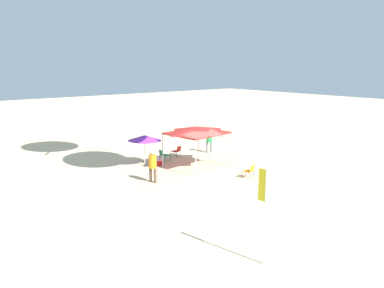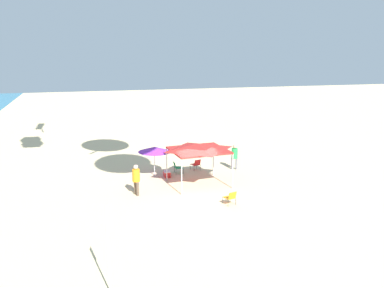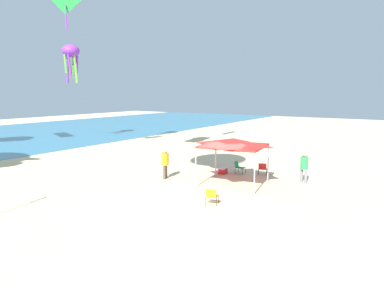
{
  "view_description": "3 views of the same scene",
  "coord_description": "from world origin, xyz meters",
  "px_view_note": "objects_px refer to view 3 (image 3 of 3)",
  "views": [
    {
      "loc": [
        -17.18,
        15.21,
        6.64
      ],
      "look_at": [
        2.63,
        -0.64,
        1.33
      ],
      "focal_mm": 35.76,
      "sensor_mm": 36.0,
      "label": 1
    },
    {
      "loc": [
        -23.36,
        6.27,
        8.8
      ],
      "look_at": [
        2.17,
        0.03,
        2.57
      ],
      "focal_mm": 39.4,
      "sensor_mm": 36.0,
      "label": 2
    },
    {
      "loc": [
        -16.1,
        -8.96,
        5.27
      ],
      "look_at": [
        1.58,
        2.48,
        2.15
      ],
      "focal_mm": 32.53,
      "sensor_mm": 36.0,
      "label": 3
    }
  ],
  "objects_px": {
    "canopy_tent": "(233,143)",
    "folding_chair_facing_ocean": "(212,195)",
    "folding_chair_right_of_tent": "(262,168)",
    "person_near_umbrella": "(165,161)",
    "kite_octopus_purple": "(71,53)",
    "person_far_stroller": "(304,165)",
    "folding_chair_near_cooler": "(239,167)",
    "cooler_box": "(223,171)",
    "beach_umbrella": "(216,144)"
  },
  "relations": [
    {
      "from": "person_far_stroller",
      "to": "person_near_umbrella",
      "type": "height_order",
      "value": "person_near_umbrella"
    },
    {
      "from": "kite_octopus_purple",
      "to": "beach_umbrella",
      "type": "bearing_deg",
      "value": -78.32
    },
    {
      "from": "canopy_tent",
      "to": "folding_chair_right_of_tent",
      "type": "distance_m",
      "value": 3.68
    },
    {
      "from": "person_far_stroller",
      "to": "folding_chair_near_cooler",
      "type": "bearing_deg",
      "value": 28.68
    },
    {
      "from": "folding_chair_near_cooler",
      "to": "kite_octopus_purple",
      "type": "height_order",
      "value": "kite_octopus_purple"
    },
    {
      "from": "canopy_tent",
      "to": "folding_chair_near_cooler",
      "type": "distance_m",
      "value": 3.4
    },
    {
      "from": "canopy_tent",
      "to": "folding_chair_near_cooler",
      "type": "height_order",
      "value": "canopy_tent"
    },
    {
      "from": "folding_chair_facing_ocean",
      "to": "folding_chair_near_cooler",
      "type": "bearing_deg",
      "value": -92.73
    },
    {
      "from": "cooler_box",
      "to": "person_near_umbrella",
      "type": "distance_m",
      "value": 3.98
    },
    {
      "from": "folding_chair_right_of_tent",
      "to": "person_far_stroller",
      "type": "xyz_separation_m",
      "value": [
        -0.43,
        -2.74,
        0.59
      ]
    },
    {
      "from": "folding_chair_near_cooler",
      "to": "kite_octopus_purple",
      "type": "distance_m",
      "value": 24.45
    },
    {
      "from": "canopy_tent",
      "to": "folding_chair_facing_ocean",
      "type": "bearing_deg",
      "value": -168.08
    },
    {
      "from": "cooler_box",
      "to": "person_far_stroller",
      "type": "relative_size",
      "value": 0.35
    },
    {
      "from": "person_far_stroller",
      "to": "kite_octopus_purple",
      "type": "distance_m",
      "value": 28.15
    },
    {
      "from": "folding_chair_facing_ocean",
      "to": "kite_octopus_purple",
      "type": "distance_m",
      "value": 27.93
    },
    {
      "from": "folding_chair_near_cooler",
      "to": "person_far_stroller",
      "type": "distance_m",
      "value": 4.25
    },
    {
      "from": "beach_umbrella",
      "to": "person_far_stroller",
      "type": "xyz_separation_m",
      "value": [
        0.16,
        -5.81,
        -0.8
      ]
    },
    {
      "from": "person_far_stroller",
      "to": "person_near_umbrella",
      "type": "bearing_deg",
      "value": 55.07
    },
    {
      "from": "person_near_umbrella",
      "to": "folding_chair_right_of_tent",
      "type": "bearing_deg",
      "value": -68.61
    },
    {
      "from": "cooler_box",
      "to": "canopy_tent",
      "type": "bearing_deg",
      "value": -139.5
    },
    {
      "from": "canopy_tent",
      "to": "folding_chair_right_of_tent",
      "type": "bearing_deg",
      "value": -11.33
    },
    {
      "from": "folding_chair_facing_ocean",
      "to": "person_near_umbrella",
      "type": "xyz_separation_m",
      "value": [
        2.88,
        4.95,
        0.63
      ]
    },
    {
      "from": "folding_chair_right_of_tent",
      "to": "kite_octopus_purple",
      "type": "bearing_deg",
      "value": -28.95
    },
    {
      "from": "kite_octopus_purple",
      "to": "person_far_stroller",
      "type": "bearing_deg",
      "value": -75.14
    },
    {
      "from": "canopy_tent",
      "to": "beach_umbrella",
      "type": "xyz_separation_m",
      "value": [
        2.46,
        2.46,
        -0.57
      ]
    },
    {
      "from": "person_far_stroller",
      "to": "folding_chair_right_of_tent",
      "type": "bearing_deg",
      "value": 20.06
    },
    {
      "from": "kite_octopus_purple",
      "to": "folding_chair_facing_ocean",
      "type": "bearing_deg",
      "value": -90.2
    },
    {
      "from": "folding_chair_facing_ocean",
      "to": "person_far_stroller",
      "type": "distance_m",
      "value": 7.02
    },
    {
      "from": "canopy_tent",
      "to": "cooler_box",
      "type": "distance_m",
      "value": 3.46
    },
    {
      "from": "folding_chair_right_of_tent",
      "to": "canopy_tent",
      "type": "bearing_deg",
      "value": 60.01
    },
    {
      "from": "person_near_umbrella",
      "to": "person_far_stroller",
      "type": "bearing_deg",
      "value": -83.34
    },
    {
      "from": "folding_chair_facing_ocean",
      "to": "person_near_umbrella",
      "type": "bearing_deg",
      "value": -47.37
    },
    {
      "from": "person_near_umbrella",
      "to": "beach_umbrella",
      "type": "bearing_deg",
      "value": -44.77
    },
    {
      "from": "beach_umbrella",
      "to": "kite_octopus_purple",
      "type": "height_order",
      "value": "kite_octopus_purple"
    },
    {
      "from": "folding_chair_near_cooler",
      "to": "cooler_box",
      "type": "distance_m",
      "value": 1.09
    },
    {
      "from": "folding_chair_right_of_tent",
      "to": "folding_chair_facing_ocean",
      "type": "distance_m",
      "value": 6.96
    },
    {
      "from": "folding_chair_right_of_tent",
      "to": "folding_chair_near_cooler",
      "type": "height_order",
      "value": "same"
    },
    {
      "from": "person_near_umbrella",
      "to": "kite_octopus_purple",
      "type": "bearing_deg",
      "value": 46.73
    },
    {
      "from": "cooler_box",
      "to": "person_near_umbrella",
      "type": "bearing_deg",
      "value": 141.63
    },
    {
      "from": "person_far_stroller",
      "to": "beach_umbrella",
      "type": "bearing_deg",
      "value": 30.53
    },
    {
      "from": "canopy_tent",
      "to": "person_far_stroller",
      "type": "relative_size",
      "value": 2.08
    },
    {
      "from": "folding_chair_facing_ocean",
      "to": "person_near_umbrella",
      "type": "relative_size",
      "value": 0.43
    },
    {
      "from": "canopy_tent",
      "to": "person_near_umbrella",
      "type": "bearing_deg",
      "value": 104.17
    },
    {
      "from": "folding_chair_facing_ocean",
      "to": "cooler_box",
      "type": "height_order",
      "value": "folding_chair_facing_ocean"
    },
    {
      "from": "folding_chair_right_of_tent",
      "to": "person_near_umbrella",
      "type": "height_order",
      "value": "person_near_umbrella"
    },
    {
      "from": "beach_umbrella",
      "to": "folding_chair_facing_ocean",
      "type": "height_order",
      "value": "beach_umbrella"
    },
    {
      "from": "folding_chair_facing_ocean",
      "to": "cooler_box",
      "type": "relative_size",
      "value": 1.3
    },
    {
      "from": "beach_umbrella",
      "to": "folding_chair_right_of_tent",
      "type": "bearing_deg",
      "value": -79.2
    },
    {
      "from": "folding_chair_right_of_tent",
      "to": "folding_chair_facing_ocean",
      "type": "bearing_deg",
      "value": 73.13
    },
    {
      "from": "cooler_box",
      "to": "person_near_umbrella",
      "type": "xyz_separation_m",
      "value": [
        -3.04,
        2.41,
        0.9
      ]
    }
  ]
}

